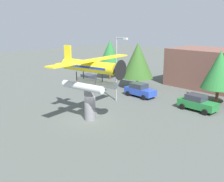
% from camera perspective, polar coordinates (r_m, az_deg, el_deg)
% --- Properties ---
extents(ground_plane, '(140.00, 140.00, 0.00)m').
position_cam_1_polar(ground_plane, '(27.04, -4.67, -6.06)').
color(ground_plane, '#515651').
extents(display_pedestal, '(1.10, 1.10, 3.23)m').
position_cam_1_polar(display_pedestal, '(26.52, -4.74, -2.79)').
color(display_pedestal, slate).
rests_on(display_pedestal, ground).
extents(floatplane_monument, '(7.13, 10.43, 4.00)m').
position_cam_1_polar(floatplane_monument, '(25.66, -4.67, 4.18)').
color(floatplane_monument, silver).
rests_on(floatplane_monument, display_pedestal).
extents(car_near_black, '(4.20, 2.02, 1.76)m').
position_cam_1_polar(car_near_black, '(40.94, -4.85, 2.29)').
color(car_near_black, black).
rests_on(car_near_black, ground).
extents(car_mid_blue, '(4.20, 2.02, 1.76)m').
position_cam_1_polar(car_mid_blue, '(35.09, 5.93, 0.22)').
color(car_mid_blue, '#2847B7').
rests_on(car_mid_blue, ground).
extents(car_far_green, '(4.20, 2.02, 1.76)m').
position_cam_1_polar(car_far_green, '(30.89, 17.67, -2.37)').
color(car_far_green, '#237A38').
rests_on(car_far_green, ground).
extents(streetlight_primary, '(1.84, 0.28, 7.79)m').
position_cam_1_polar(streetlight_primary, '(32.16, 1.17, 5.63)').
color(streetlight_primary, gray).
rests_on(streetlight_primary, ground).
extents(storefront_building, '(15.35, 7.74, 5.64)m').
position_cam_1_polar(storefront_building, '(41.75, 22.64, 4.17)').
color(storefront_building, brown).
rests_on(storefront_building, ground).
extents(tree_west, '(3.63, 3.63, 6.58)m').
position_cam_1_polar(tree_west, '(45.52, -0.44, 8.22)').
color(tree_west, brown).
rests_on(tree_west, ground).
extents(tree_east, '(4.64, 4.64, 6.65)m').
position_cam_1_polar(tree_east, '(39.46, 5.48, 6.53)').
color(tree_east, brown).
rests_on(tree_east, ground).
extents(tree_center_back, '(4.01, 4.01, 6.34)m').
position_cam_1_polar(tree_center_back, '(33.60, 21.91, 4.24)').
color(tree_center_back, brown).
rests_on(tree_center_back, ground).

